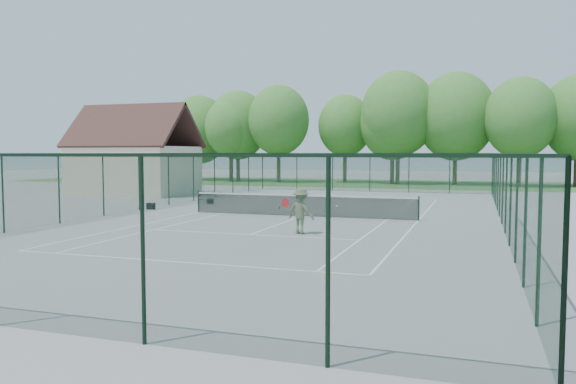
% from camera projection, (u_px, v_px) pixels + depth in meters
% --- Properties ---
extents(ground, '(140.00, 140.00, 0.00)m').
position_uv_depth(ground, '(301.00, 216.00, 26.88)').
color(ground, gray).
rests_on(ground, ground).
extents(grass_far, '(80.00, 16.00, 0.01)m').
position_uv_depth(grass_far, '(392.00, 184.00, 55.23)').
color(grass_far, '#3D712F').
rests_on(grass_far, ground).
extents(court_lines, '(11.05, 23.85, 0.01)m').
position_uv_depth(court_lines, '(301.00, 216.00, 26.88)').
color(court_lines, white).
rests_on(court_lines, ground).
extents(tennis_net, '(11.08, 0.08, 1.10)m').
position_uv_depth(tennis_net, '(301.00, 204.00, 26.84)').
color(tennis_net, black).
rests_on(tennis_net, ground).
extents(fence_enclosure, '(18.05, 36.05, 3.02)m').
position_uv_depth(fence_enclosure, '(301.00, 184.00, 26.77)').
color(fence_enclosure, '#1B3C26').
rests_on(fence_enclosure, ground).
extents(utility_building, '(8.60, 6.27, 6.63)m').
position_uv_depth(utility_building, '(134.00, 152.00, 41.22)').
color(utility_building, '#F0E4BF').
rests_on(utility_building, ground).
extents(tree_line_far, '(39.40, 6.40, 9.70)m').
position_uv_depth(tree_line_far, '(393.00, 123.00, 54.81)').
color(tree_line_far, '#3F2F1C').
rests_on(tree_line_far, ground).
extents(sports_bag_a, '(0.47, 0.33, 0.34)m').
position_uv_depth(sports_bag_a, '(151.00, 206.00, 30.15)').
color(sports_bag_a, black).
rests_on(sports_bag_a, ground).
extents(sports_bag_b, '(0.46, 0.37, 0.31)m').
position_uv_depth(sports_bag_b, '(210.00, 201.00, 33.34)').
color(sports_bag_b, black).
rests_on(sports_bag_b, ground).
extents(tennis_player, '(2.20, 0.94, 1.72)m').
position_uv_depth(tennis_player, '(301.00, 211.00, 20.99)').
color(tennis_player, '#596143').
rests_on(tennis_player, ground).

